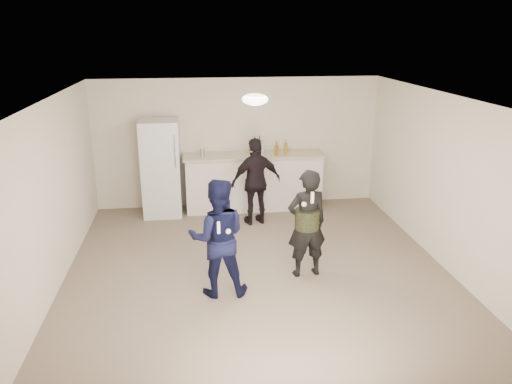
{
  "coord_description": "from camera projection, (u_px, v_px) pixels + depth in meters",
  "views": [
    {
      "loc": [
        -0.87,
        -6.5,
        3.36
      ],
      "look_at": [
        0.0,
        0.2,
        1.15
      ],
      "focal_mm": 35.0,
      "sensor_mm": 36.0,
      "label": 1
    }
  ],
  "objects": [
    {
      "name": "floor",
      "position": [
        258.0,
        271.0,
        7.28
      ],
      "size": [
        6.0,
        6.0,
        0.0
      ],
      "primitive_type": "plane",
      "color": "#6B5B4C",
      "rests_on": "ground"
    },
    {
      "name": "ceiling",
      "position": [
        258.0,
        99.0,
        6.5
      ],
      "size": [
        6.0,
        6.0,
        0.0
      ],
      "primitive_type": "plane",
      "rotation": [
        3.14,
        0.0,
        0.0
      ],
      "color": "silver",
      "rests_on": "wall_back"
    },
    {
      "name": "wall_back",
      "position": [
        238.0,
        143.0,
        9.72
      ],
      "size": [
        6.0,
        0.0,
        6.0
      ],
      "primitive_type": "plane",
      "rotation": [
        1.57,
        0.0,
        0.0
      ],
      "color": "beige",
      "rests_on": "floor"
    },
    {
      "name": "wall_front",
      "position": [
        306.0,
        301.0,
        4.06
      ],
      "size": [
        6.0,
        0.0,
        6.0
      ],
      "primitive_type": "plane",
      "rotation": [
        -1.57,
        0.0,
        0.0
      ],
      "color": "beige",
      "rests_on": "floor"
    },
    {
      "name": "wall_left",
      "position": [
        51.0,
        198.0,
        6.55
      ],
      "size": [
        0.0,
        6.0,
        6.0
      ],
      "primitive_type": "plane",
      "rotation": [
        1.57,
        0.0,
        1.57
      ],
      "color": "beige",
      "rests_on": "floor"
    },
    {
      "name": "wall_right",
      "position": [
        446.0,
        182.0,
        7.23
      ],
      "size": [
        0.0,
        6.0,
        6.0
      ],
      "primitive_type": "plane",
      "rotation": [
        1.57,
        0.0,
        -1.57
      ],
      "color": "beige",
      "rests_on": "floor"
    },
    {
      "name": "counter",
      "position": [
        254.0,
        183.0,
        9.67
      ],
      "size": [
        2.6,
        0.56,
        1.05
      ],
      "primitive_type": "cube",
      "color": "silver",
      "rests_on": "floor"
    },
    {
      "name": "counter_top",
      "position": [
        254.0,
        155.0,
        9.5
      ],
      "size": [
        2.68,
        0.64,
        0.04
      ],
      "primitive_type": "cube",
      "color": "beige",
      "rests_on": "counter"
    },
    {
      "name": "fridge",
      "position": [
        161.0,
        168.0,
        9.27
      ],
      "size": [
        0.7,
        0.7,
        1.8
      ],
      "primitive_type": "cube",
      "color": "silver",
      "rests_on": "floor"
    },
    {
      "name": "fridge_handle",
      "position": [
        175.0,
        151.0,
        8.83
      ],
      "size": [
        0.02,
        0.02,
        0.6
      ],
      "primitive_type": "cylinder",
      "color": "silver",
      "rests_on": "fridge"
    },
    {
      "name": "ceiling_dome",
      "position": [
        255.0,
        99.0,
        6.8
      ],
      "size": [
        0.36,
        0.36,
        0.16
      ],
      "primitive_type": "ellipsoid",
      "color": "white",
      "rests_on": "ceiling"
    },
    {
      "name": "shaker",
      "position": [
        202.0,
        153.0,
        9.25
      ],
      "size": [
        0.08,
        0.08,
        0.17
      ],
      "primitive_type": "cylinder",
      "color": "#BCBDC1",
      "rests_on": "counter_top"
    },
    {
      "name": "man",
      "position": [
        218.0,
        238.0,
        6.45
      ],
      "size": [
        0.8,
        0.63,
        1.59
      ],
      "primitive_type": "imported",
      "rotation": [
        0.0,
        0.0,
        3.1
      ],
      "color": "#101443",
      "rests_on": "floor"
    },
    {
      "name": "woman",
      "position": [
        307.0,
        224.0,
        6.95
      ],
      "size": [
        0.62,
        0.46,
        1.56
      ],
      "primitive_type": "imported",
      "rotation": [
        0.0,
        0.0,
        3.29
      ],
      "color": "black",
      "rests_on": "floor"
    },
    {
      "name": "camo_shorts",
      "position": [
        307.0,
        219.0,
        6.93
      ],
      "size": [
        0.34,
        0.34,
        0.28
      ],
      "primitive_type": "cylinder",
      "color": "#2A3317",
      "rests_on": "woman"
    },
    {
      "name": "spectator",
      "position": [
        256.0,
        182.0,
        8.85
      ],
      "size": [
        0.98,
        0.59,
        1.57
      ],
      "primitive_type": "imported",
      "rotation": [
        0.0,
        0.0,
        3.38
      ],
      "color": "black",
      "rests_on": "floor"
    },
    {
      "name": "remote_man",
      "position": [
        219.0,
        227.0,
        6.1
      ],
      "size": [
        0.04,
        0.04,
        0.15
      ],
      "primitive_type": "cube",
      "color": "white",
      "rests_on": "man"
    },
    {
      "name": "nunchuk_man",
      "position": [
        228.0,
        231.0,
        6.17
      ],
      "size": [
        0.07,
        0.07,
        0.07
      ],
      "primitive_type": "sphere",
      "color": "silver",
      "rests_on": "man"
    },
    {
      "name": "remote_woman",
      "position": [
        312.0,
        198.0,
        6.57
      ],
      "size": [
        0.04,
        0.04,
        0.15
      ],
      "primitive_type": "cube",
      "color": "white",
      "rests_on": "woman"
    },
    {
      "name": "nunchuk_woman",
      "position": [
        304.0,
        204.0,
        6.61
      ],
      "size": [
        0.07,
        0.07,
        0.07
      ],
      "primitive_type": "sphere",
      "color": "silver",
      "rests_on": "woman"
    },
    {
      "name": "bottle_cluster",
      "position": [
        268.0,
        148.0,
        9.49
      ],
      "size": [
        0.63,
        0.37,
        0.25
      ],
      "color": "#13421B",
      "rests_on": "counter_top"
    }
  ]
}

